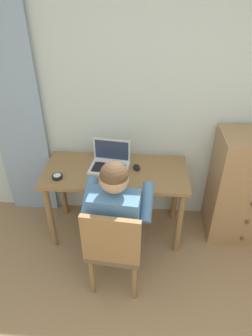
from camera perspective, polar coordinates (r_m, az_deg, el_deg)
name	(u,v)px	position (r m, az deg, el deg)	size (l,w,h in m)	color
wall_back	(180,102)	(2.72, 10.28, 12.37)	(4.80, 0.05, 2.50)	silver
curtain_panel	(17,119)	(2.95, -20.12, 8.87)	(0.48, 0.03, 2.15)	#8EA3B7
desk	(116,181)	(2.71, -1.97, -2.41)	(1.28, 0.58, 0.74)	olive
dresser	(246,188)	(2.97, 22.00, -3.50)	(0.62, 0.47, 1.08)	#9E754C
chair	(114,245)	(2.33, -2.26, -14.62)	(0.45, 0.44, 0.87)	brown
person_seated	(118,211)	(2.33, -1.55, -8.32)	(0.56, 0.61, 1.19)	#6B84AD
laptop	(110,162)	(2.67, -3.10, 1.20)	(0.37, 0.29, 0.24)	silver
computer_mouse	(137,167)	(2.66, 2.03, 0.14)	(0.06, 0.10, 0.03)	black
desk_clock	(57,177)	(2.61, -13.03, -1.61)	(0.09, 0.09, 0.03)	black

